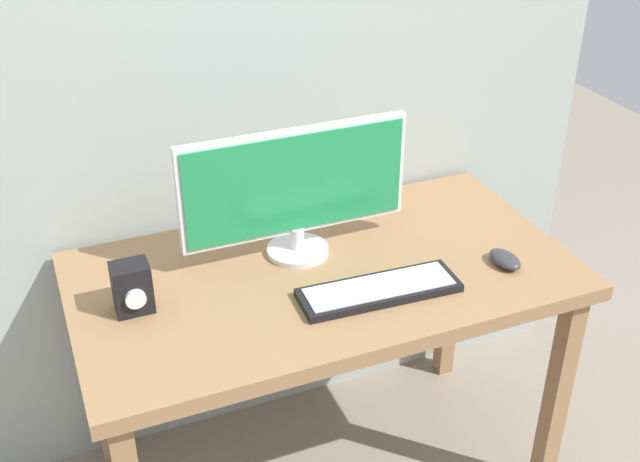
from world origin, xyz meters
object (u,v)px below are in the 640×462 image
monitor (295,188)px  mouse (505,259)px  desk (323,297)px  keyboard_primary (379,290)px  audio_controller (132,288)px

monitor → mouse: monitor is taller
desk → monitor: 0.30m
keyboard_primary → mouse: mouse is taller
keyboard_primary → audio_controller: (-0.58, 0.17, 0.05)m
audio_controller → monitor: bearing=12.5°
keyboard_primary → mouse: bearing=-0.8°
desk → audio_controller: (-0.49, 0.01, 0.15)m
audio_controller → mouse: bearing=-10.2°
monitor → audio_controller: bearing=-167.5°
desk → audio_controller: bearing=178.8°
monitor → mouse: bearing=-29.2°
monitor → audio_controller: 0.49m
audio_controller → desk: bearing=-1.2°
desk → audio_controller: size_ratio=10.21×
monitor → mouse: (0.49, -0.27, -0.18)m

